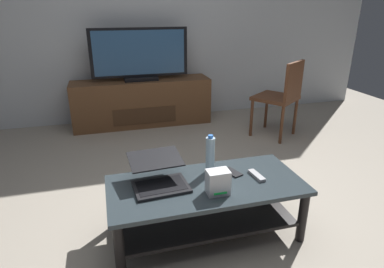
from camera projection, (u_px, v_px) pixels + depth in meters
ground_plane at (207, 215)px, 2.45m from camera, size 7.68×7.68×0.00m
back_wall at (148, 11)px, 4.17m from camera, size 6.40×0.12×2.80m
coffee_table at (206, 199)px, 2.16m from camera, size 1.27×0.57×0.39m
media_cabinet at (142, 102)px, 4.24m from camera, size 1.75×0.43×0.59m
television at (140, 56)px, 4.00m from camera, size 1.19×0.20×0.64m
dining_chair at (282, 94)px, 3.74m from camera, size 0.61×0.61×0.90m
laptop at (159, 175)px, 2.09m from camera, size 0.36×0.41×0.16m
router_box at (218, 182)px, 1.98m from camera, size 0.14×0.10×0.15m
water_bottle_near at (210, 155)px, 2.22m from camera, size 0.06×0.06×0.27m
cell_phone at (232, 172)px, 2.24m from camera, size 0.11×0.16×0.01m
tv_remote at (257, 175)px, 2.19m from camera, size 0.06×0.16×0.02m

